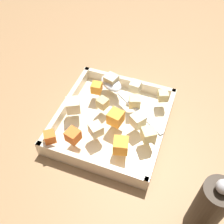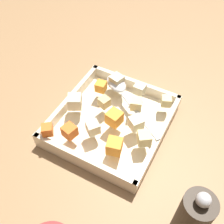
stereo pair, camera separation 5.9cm
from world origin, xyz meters
The scene contains 18 objects.
ground_plane centered at (0.00, 0.00, 0.00)m, with size 4.00×4.00×0.00m, color #936D47.
baking_dish centered at (-0.02, 0.00, 0.01)m, with size 0.29×0.27×0.05m.
carrot_chunk_heap_side centered at (0.08, -0.06, 0.06)m, with size 0.03×0.03×0.03m, color orange.
carrot_chunk_back_center centered at (0.00, 0.02, 0.06)m, with size 0.03×0.03×0.03m, color orange.
carrot_chunk_corner_sw centered at (0.10, -0.11, 0.06)m, with size 0.03×0.03×0.03m, color orange.
carrot_chunk_front_center centered at (-0.08, -0.07, 0.06)m, with size 0.03×0.03×0.03m, color orange.
carrot_chunk_near_right centered at (0.07, 0.06, 0.06)m, with size 0.03×0.03×0.03m, color orange.
potato_chunk_corner_nw centered at (-0.12, 0.03, 0.06)m, with size 0.03×0.03×0.03m, color beige.
potato_chunk_mid_right centered at (0.05, -0.01, 0.06)m, with size 0.03×0.03×0.03m, color beige.
potato_chunk_far_right centered at (0.02, 0.11, 0.06)m, with size 0.03×0.03×0.03m, color #E0CC89.
potato_chunk_near_left centered at (-0.04, -0.03, 0.06)m, with size 0.03×0.03×0.03m, color tan.
potato_chunk_mid_left centered at (-0.01, 0.07, 0.06)m, with size 0.03×0.03×0.03m, color beige.
potato_chunk_under_handle centered at (0.00, -0.10, 0.06)m, with size 0.03×0.03×0.03m, color beige.
potato_chunk_center centered at (-0.12, -0.04, 0.06)m, with size 0.03×0.03×0.03m, color beige.
potato_chunk_far_left centered at (-0.11, 0.11, 0.06)m, with size 0.02×0.02×0.02m, color #E0CC89.
potato_chunk_corner_se centered at (-0.07, 0.05, 0.06)m, with size 0.03×0.03×0.03m, color #E0CC89.
serving_spoon centered at (-0.11, -0.02, 0.05)m, with size 0.16×0.22×0.02m.
pepper_mill centered at (0.16, 0.25, 0.08)m, with size 0.06×0.06×0.19m.
Camera 1 is at (0.39, 0.15, 0.57)m, focal length 43.62 mm.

